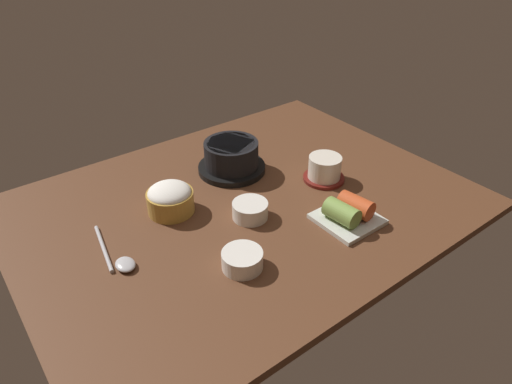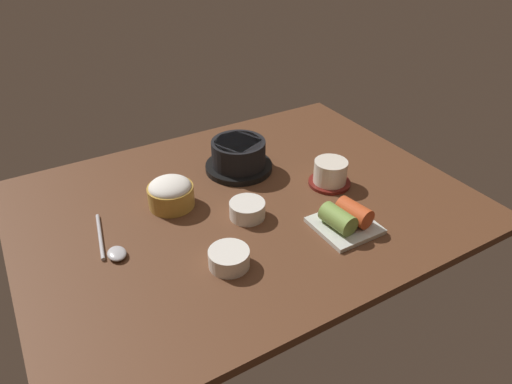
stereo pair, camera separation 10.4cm
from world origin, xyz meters
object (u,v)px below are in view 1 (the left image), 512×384
(side_bowl_near, at_px, (242,259))
(banchan_cup_center, at_px, (250,210))
(rice_bowl, at_px, (170,198))
(stone_pot, at_px, (231,157))
(tea_cup_with_saucer, at_px, (325,169))
(spoon, at_px, (118,259))
(kimchi_plate, at_px, (348,213))

(side_bowl_near, bearing_deg, banchan_cup_center, 48.05)
(rice_bowl, distance_m, side_bowl_near, 0.24)
(stone_pot, relative_size, rice_bowl, 1.65)
(tea_cup_with_saucer, xyz_separation_m, spoon, (-0.53, 0.02, -0.02))
(rice_bowl, relative_size, spoon, 0.60)
(stone_pot, distance_m, banchan_cup_center, 0.21)
(spoon, bearing_deg, side_bowl_near, -40.77)
(banchan_cup_center, height_order, spoon, banchan_cup_center)
(stone_pot, xyz_separation_m, spoon, (-0.37, -0.15, -0.03))
(rice_bowl, distance_m, tea_cup_with_saucer, 0.38)
(stone_pot, relative_size, side_bowl_near, 2.15)
(kimchi_plate, distance_m, spoon, 0.48)
(side_bowl_near, bearing_deg, stone_pot, 58.47)
(kimchi_plate, height_order, spoon, kimchi_plate)
(tea_cup_with_saucer, bearing_deg, side_bowl_near, -158.79)
(stone_pot, distance_m, side_bowl_near, 0.36)
(banchan_cup_center, xyz_separation_m, kimchi_plate, (0.16, -0.14, 0.00))
(kimchi_plate, bearing_deg, tea_cup_with_saucer, 62.93)
(rice_bowl, distance_m, spoon, 0.19)
(side_bowl_near, distance_m, spoon, 0.24)
(side_bowl_near, relative_size, spoon, 0.46)
(stone_pot, distance_m, rice_bowl, 0.22)
(stone_pot, height_order, spoon, stone_pot)
(kimchi_plate, relative_size, spoon, 0.72)
(banchan_cup_center, bearing_deg, spoon, 172.52)
(tea_cup_with_saucer, distance_m, kimchi_plate, 0.17)
(tea_cup_with_saucer, height_order, banchan_cup_center, tea_cup_with_saucer)
(rice_bowl, height_order, banchan_cup_center, rice_bowl)
(rice_bowl, xyz_separation_m, side_bowl_near, (0.02, -0.24, -0.02))
(side_bowl_near, bearing_deg, spoon, 139.23)
(side_bowl_near, bearing_deg, kimchi_plate, -4.32)
(stone_pot, distance_m, tea_cup_with_saucer, 0.23)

